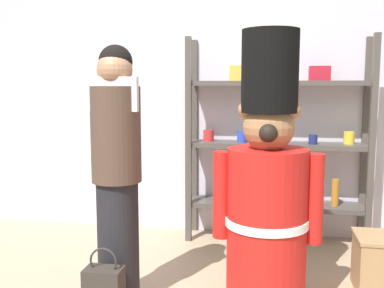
% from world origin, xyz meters
% --- Properties ---
extents(back_wall, '(6.40, 0.12, 2.60)m').
position_xyz_m(back_wall, '(0.00, 2.20, 1.30)').
color(back_wall, silver).
rests_on(back_wall, ground_plane).
extents(merchandise_shelf, '(1.53, 0.35, 1.75)m').
position_xyz_m(merchandise_shelf, '(0.62, 1.98, 0.87)').
color(merchandise_shelf, '#4C4742').
rests_on(merchandise_shelf, ground_plane).
extents(teddy_bear_guard, '(0.66, 0.50, 1.66)m').
position_xyz_m(teddy_bear_guard, '(0.56, 0.78, 0.70)').
color(teddy_bear_guard, red).
rests_on(teddy_bear_guard, ground_plane).
extents(person_shopper, '(0.31, 0.30, 1.58)m').
position_xyz_m(person_shopper, '(-0.33, 0.63, 0.84)').
color(person_shopper, black).
rests_on(person_shopper, ground_plane).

